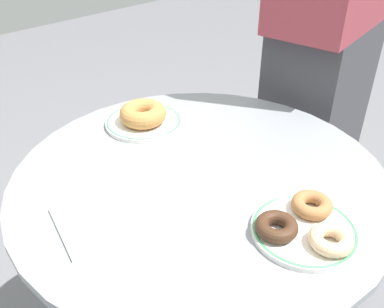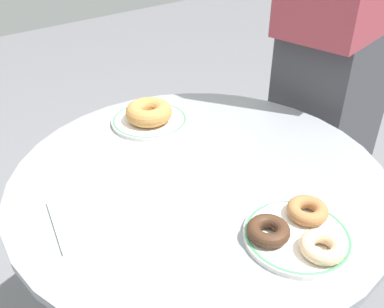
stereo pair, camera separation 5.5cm
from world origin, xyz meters
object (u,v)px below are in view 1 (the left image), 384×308
object	(u,v)px
donut_old_fashioned	(143,114)
donut_glazed	(331,240)
plate_right	(304,230)
plate_left	(144,122)
donut_chocolate	(276,226)
donut_cinnamon	(312,205)
cafe_table	(199,256)
person_figure	(326,47)
paper_napkin	(97,221)

from	to	relation	value
donut_old_fashioned	donut_glazed	xyz separation A→B (m)	(0.55, -0.03, -0.01)
plate_right	donut_old_fashioned	xyz separation A→B (m)	(-0.49, 0.02, 0.03)
plate_left	donut_chocolate	bearing A→B (deg)	-8.85
plate_right	donut_cinnamon	distance (m)	0.06
donut_glazed	donut_chocolate	xyz separation A→B (m)	(-0.08, -0.04, 0.00)
cafe_table	donut_old_fashioned	world-z (taller)	donut_old_fashioned
plate_left	person_figure	bearing A→B (deg)	76.08
plate_left	paper_napkin	world-z (taller)	plate_left
cafe_table	person_figure	distance (m)	0.71
cafe_table	donut_chocolate	size ratio (longest dim) A/B	10.61
plate_left	plate_right	bearing A→B (deg)	-3.34
donut_glazed	plate_left	bearing A→B (deg)	176.65
plate_left	donut_glazed	world-z (taller)	donut_glazed
plate_left	plate_right	size ratio (longest dim) A/B	1.02
plate_left	person_figure	size ratio (longest dim) A/B	0.11
cafe_table	donut_old_fashioned	distance (m)	0.37
plate_left	person_figure	world-z (taller)	person_figure
donut_chocolate	person_figure	xyz separation A→B (m)	(-0.33, 0.64, 0.08)
donut_old_fashioned	paper_napkin	xyz separation A→B (m)	(0.23, -0.28, -0.03)
plate_right	donut_chocolate	xyz separation A→B (m)	(-0.03, -0.04, 0.02)
donut_cinnamon	person_figure	distance (m)	0.65
plate_left	donut_cinnamon	size ratio (longest dim) A/B	2.56
plate_right	donut_cinnamon	bearing A→B (deg)	112.57
donut_cinnamon	person_figure	xyz separation A→B (m)	(-0.34, 0.55, 0.08)
donut_glazed	donut_chocolate	bearing A→B (deg)	-152.77
cafe_table	paper_napkin	distance (m)	0.34
donut_chocolate	person_figure	size ratio (longest dim) A/B	0.04
donut_old_fashioned	paper_napkin	world-z (taller)	donut_old_fashioned
cafe_table	plate_right	size ratio (longest dim) A/B	4.24
plate_right	donut_old_fashioned	size ratio (longest dim) A/B	1.61
donut_old_fashioned	donut_glazed	distance (m)	0.55
paper_napkin	plate_right	bearing A→B (deg)	43.14
person_figure	donut_cinnamon	bearing A→B (deg)	-58.25
paper_napkin	donut_glazed	bearing A→B (deg)	37.76
plate_left	donut_old_fashioned	xyz separation A→B (m)	(0.01, -0.01, 0.03)
cafe_table	plate_left	world-z (taller)	plate_left
plate_right	donut_glazed	world-z (taller)	donut_glazed
plate_left	donut_cinnamon	bearing A→B (deg)	2.29
plate_right	donut_chocolate	size ratio (longest dim) A/B	2.50
cafe_table	donut_old_fashioned	size ratio (longest dim) A/B	6.82
plate_left	paper_napkin	size ratio (longest dim) A/B	1.29
person_figure	donut_old_fashioned	bearing A→B (deg)	-103.21
donut_old_fashioned	person_figure	distance (m)	0.59
plate_left	paper_napkin	xyz separation A→B (m)	(0.23, -0.28, -0.00)
donut_chocolate	person_figure	distance (m)	0.73
donut_old_fashioned	person_figure	world-z (taller)	person_figure
donut_chocolate	paper_napkin	xyz separation A→B (m)	(-0.24, -0.21, -0.02)
person_figure	donut_glazed	bearing A→B (deg)	-55.54
plate_right	person_figure	world-z (taller)	person_figure
donut_chocolate	paper_napkin	bearing A→B (deg)	-139.27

